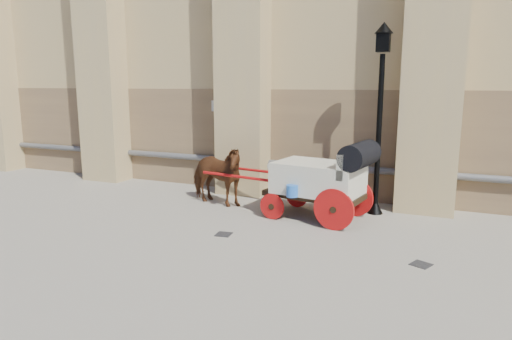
% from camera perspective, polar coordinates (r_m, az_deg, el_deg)
% --- Properties ---
extents(ground, '(90.00, 90.00, 0.00)m').
position_cam_1_polar(ground, '(9.92, -5.02, -7.90)').
color(ground, gray).
rests_on(ground, ground).
extents(horse, '(2.04, 1.28, 1.60)m').
position_cam_1_polar(horse, '(12.02, -5.08, -0.62)').
color(horse, brown).
rests_on(horse, ground).
extents(carriage, '(4.45, 1.81, 1.89)m').
position_cam_1_polar(carriage, '(10.74, 8.48, -0.87)').
color(carriage, black).
rests_on(carriage, ground).
extents(street_lamp, '(0.43, 0.43, 4.56)m').
position_cam_1_polar(street_lamp, '(11.33, 15.21, 6.71)').
color(street_lamp, black).
rests_on(street_lamp, ground).
extents(drain_grate_near, '(0.36, 0.36, 0.01)m').
position_cam_1_polar(drain_grate_near, '(9.83, -4.07, -8.02)').
color(drain_grate_near, black).
rests_on(drain_grate_near, ground).
extents(drain_grate_far, '(0.42, 0.42, 0.01)m').
position_cam_1_polar(drain_grate_far, '(8.77, 19.93, -11.04)').
color(drain_grate_far, black).
rests_on(drain_grate_far, ground).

